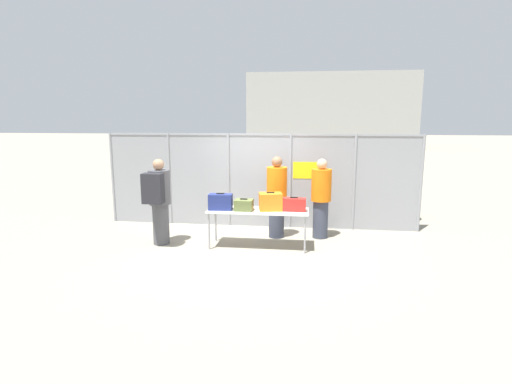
{
  "coord_description": "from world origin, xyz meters",
  "views": [
    {
      "loc": [
        1.16,
        -7.88,
        2.64
      ],
      "look_at": [
        0.05,
        0.65,
        1.05
      ],
      "focal_mm": 28.0,
      "sensor_mm": 36.0,
      "label": 1
    }
  ],
  "objects_px": {
    "traveler_hooded": "(159,198)",
    "utility_trailer": "(358,200)",
    "suitcase_red": "(294,204)",
    "security_worker_far": "(321,197)",
    "suitcase_olive": "(244,205)",
    "suitcase_orange": "(270,202)",
    "security_worker_near": "(277,196)",
    "inspection_table": "(258,213)",
    "suitcase_navy": "(220,202)"
  },
  "relations": [
    {
      "from": "suitcase_navy",
      "to": "traveler_hooded",
      "type": "xyz_separation_m",
      "value": [
        -1.31,
        -0.04,
        0.05
      ]
    },
    {
      "from": "suitcase_olive",
      "to": "utility_trailer",
      "type": "relative_size",
      "value": 0.1
    },
    {
      "from": "traveler_hooded",
      "to": "security_worker_far",
      "type": "bearing_deg",
      "value": 29.55
    },
    {
      "from": "suitcase_red",
      "to": "security_worker_far",
      "type": "height_order",
      "value": "security_worker_far"
    },
    {
      "from": "utility_trailer",
      "to": "inspection_table",
      "type": "bearing_deg",
      "value": -125.3
    },
    {
      "from": "utility_trailer",
      "to": "suitcase_olive",
      "type": "bearing_deg",
      "value": -127.7
    },
    {
      "from": "security_worker_far",
      "to": "utility_trailer",
      "type": "height_order",
      "value": "security_worker_far"
    },
    {
      "from": "suitcase_red",
      "to": "security_worker_far",
      "type": "bearing_deg",
      "value": 55.56
    },
    {
      "from": "suitcase_olive",
      "to": "suitcase_orange",
      "type": "xyz_separation_m",
      "value": [
        0.54,
        0.08,
        0.07
      ]
    },
    {
      "from": "suitcase_red",
      "to": "security_worker_near",
      "type": "relative_size",
      "value": 0.27
    },
    {
      "from": "security_worker_near",
      "to": "security_worker_far",
      "type": "distance_m",
      "value": 0.98
    },
    {
      "from": "security_worker_near",
      "to": "security_worker_far",
      "type": "xyz_separation_m",
      "value": [
        0.98,
        0.08,
        -0.02
      ]
    },
    {
      "from": "suitcase_navy",
      "to": "security_worker_far",
      "type": "height_order",
      "value": "security_worker_far"
    },
    {
      "from": "suitcase_orange",
      "to": "security_worker_near",
      "type": "xyz_separation_m",
      "value": [
        0.07,
        0.75,
        -0.03
      ]
    },
    {
      "from": "suitcase_red",
      "to": "utility_trailer",
      "type": "distance_m",
      "value": 3.87
    },
    {
      "from": "suitcase_navy",
      "to": "suitcase_red",
      "type": "relative_size",
      "value": 1.01
    },
    {
      "from": "traveler_hooded",
      "to": "utility_trailer",
      "type": "distance_m",
      "value": 5.78
    },
    {
      "from": "security_worker_near",
      "to": "security_worker_far",
      "type": "relative_size",
      "value": 1.02
    },
    {
      "from": "suitcase_navy",
      "to": "suitcase_olive",
      "type": "distance_m",
      "value": 0.49
    },
    {
      "from": "suitcase_red",
      "to": "security_worker_near",
      "type": "distance_m",
      "value": 0.85
    },
    {
      "from": "suitcase_orange",
      "to": "traveler_hooded",
      "type": "height_order",
      "value": "traveler_hooded"
    },
    {
      "from": "suitcase_red",
      "to": "security_worker_near",
      "type": "xyz_separation_m",
      "value": [
        -0.41,
        0.75,
        0.02
      ]
    },
    {
      "from": "suitcase_olive",
      "to": "traveler_hooded",
      "type": "distance_m",
      "value": 1.79
    },
    {
      "from": "suitcase_olive",
      "to": "inspection_table",
      "type": "bearing_deg",
      "value": 15.63
    },
    {
      "from": "traveler_hooded",
      "to": "security_worker_near",
      "type": "xyz_separation_m",
      "value": [
        2.4,
        0.87,
        -0.06
      ]
    },
    {
      "from": "suitcase_red",
      "to": "security_worker_far",
      "type": "distance_m",
      "value": 1.01
    },
    {
      "from": "inspection_table",
      "to": "suitcase_red",
      "type": "xyz_separation_m",
      "value": [
        0.73,
        0.01,
        0.19
      ]
    },
    {
      "from": "suitcase_olive",
      "to": "traveler_hooded",
      "type": "height_order",
      "value": "traveler_hooded"
    },
    {
      "from": "traveler_hooded",
      "to": "security_worker_far",
      "type": "xyz_separation_m",
      "value": [
        3.37,
        0.96,
        -0.08
      ]
    },
    {
      "from": "security_worker_near",
      "to": "suitcase_red",
      "type": "bearing_deg",
      "value": 130.61
    },
    {
      "from": "inspection_table",
      "to": "security_worker_near",
      "type": "distance_m",
      "value": 0.85
    },
    {
      "from": "inspection_table",
      "to": "traveler_hooded",
      "type": "relative_size",
      "value": 1.13
    },
    {
      "from": "security_worker_far",
      "to": "inspection_table",
      "type": "bearing_deg",
      "value": 61.76
    },
    {
      "from": "security_worker_near",
      "to": "security_worker_far",
      "type": "height_order",
      "value": "security_worker_near"
    },
    {
      "from": "security_worker_near",
      "to": "suitcase_navy",
      "type": "bearing_deg",
      "value": 49.53
    },
    {
      "from": "suitcase_red",
      "to": "utility_trailer",
      "type": "height_order",
      "value": "suitcase_red"
    },
    {
      "from": "utility_trailer",
      "to": "suitcase_orange",
      "type": "bearing_deg",
      "value": -122.41
    },
    {
      "from": "suitcase_navy",
      "to": "security_worker_near",
      "type": "distance_m",
      "value": 1.38
    },
    {
      "from": "suitcase_navy",
      "to": "suitcase_olive",
      "type": "xyz_separation_m",
      "value": [
        0.48,
        0.0,
        -0.05
      ]
    },
    {
      "from": "suitcase_orange",
      "to": "inspection_table",
      "type": "bearing_deg",
      "value": -179.3
    },
    {
      "from": "suitcase_navy",
      "to": "security_worker_near",
      "type": "relative_size",
      "value": 0.27
    },
    {
      "from": "suitcase_navy",
      "to": "traveler_hooded",
      "type": "bearing_deg",
      "value": -178.33
    },
    {
      "from": "suitcase_orange",
      "to": "utility_trailer",
      "type": "bearing_deg",
      "value": 57.59
    },
    {
      "from": "suitcase_navy",
      "to": "security_worker_far",
      "type": "distance_m",
      "value": 2.26
    },
    {
      "from": "inspection_table",
      "to": "security_worker_near",
      "type": "relative_size",
      "value": 1.13
    },
    {
      "from": "suitcase_orange",
      "to": "security_worker_far",
      "type": "distance_m",
      "value": 1.34
    },
    {
      "from": "suitcase_navy",
      "to": "suitcase_orange",
      "type": "xyz_separation_m",
      "value": [
        1.02,
        0.08,
        0.01
      ]
    },
    {
      "from": "inspection_table",
      "to": "suitcase_olive",
      "type": "distance_m",
      "value": 0.34
    },
    {
      "from": "suitcase_olive",
      "to": "utility_trailer",
      "type": "height_order",
      "value": "suitcase_olive"
    },
    {
      "from": "inspection_table",
      "to": "traveler_hooded",
      "type": "distance_m",
      "value": 2.1
    }
  ]
}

